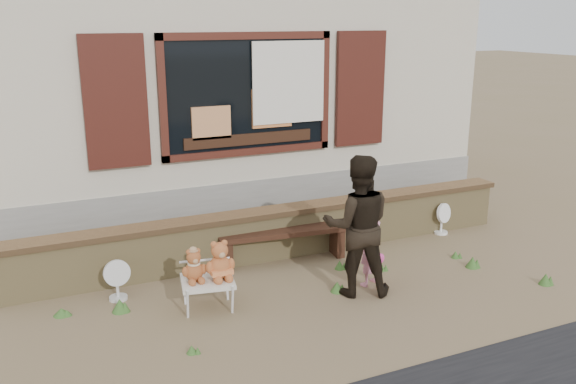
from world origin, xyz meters
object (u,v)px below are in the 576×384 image
folding_chair (208,282)px  teddy_bear_right (220,259)px  bench (283,238)px  child (371,246)px  teddy_bear_left (194,265)px  adult (358,226)px

folding_chair → teddy_bear_right: 0.29m
bench → teddy_bear_right: size_ratio=3.95×
bench → child: (0.65, -1.09, 0.17)m
teddy_bear_left → child: 2.10m
teddy_bear_left → adult: bearing=0.5°
adult → folding_chair: bearing=12.3°
child → adult: bearing=2.1°
child → bench: bearing=-81.4°
teddy_bear_right → bench: bearing=49.4°
folding_chair → teddy_bear_right: bearing=-0.0°
teddy_bear_right → child: 1.82m
teddy_bear_left → teddy_bear_right: size_ratio=0.84×
teddy_bear_right → adult: adult is taller
child → folding_chair: bearing=-27.6°
folding_chair → teddy_bear_right: (0.14, -0.03, 0.26)m
bench → child: size_ratio=1.80×
bench → teddy_bear_left: size_ratio=4.70×
teddy_bear_left → child: (2.09, -0.21, -0.04)m
teddy_bear_left → child: size_ratio=0.38×
folding_chair → bench: bearing=45.5°
bench → child: bearing=-52.9°
folding_chair → adult: 1.79m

